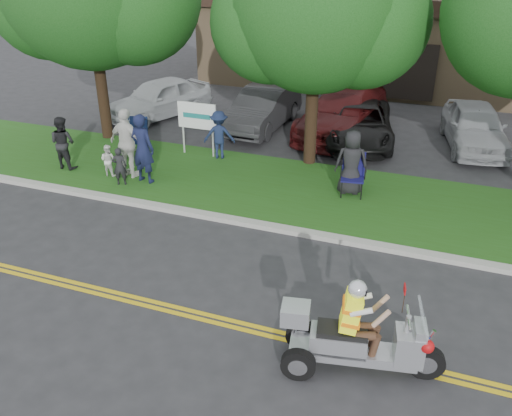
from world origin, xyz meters
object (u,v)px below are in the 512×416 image
(spectator_adult_mid, at_px, (63,143))
(parked_car_mid, at_px, (360,123))
(spectator_adult_right, at_px, (127,143))
(parked_car_far_left, at_px, (159,98))
(trike_scooter, at_px, (355,340))
(spectator_adult_left, at_px, (143,148))
(parked_car_right, at_px, (343,112))
(lawn_chair_a, at_px, (137,134))
(parked_car_far_right, at_px, (475,126))
(lawn_chair_b, at_px, (353,171))
(parked_car_left, at_px, (263,109))

(spectator_adult_mid, distance_m, parked_car_mid, 9.37)
(spectator_adult_mid, bearing_deg, spectator_adult_right, -174.15)
(spectator_adult_right, xyz_separation_m, parked_car_far_left, (-2.11, 5.44, -0.36))
(trike_scooter, bearing_deg, spectator_adult_left, 132.39)
(parked_car_right, bearing_deg, spectator_adult_left, -116.85)
(parked_car_far_left, bearing_deg, parked_car_right, 27.32)
(parked_car_far_left, bearing_deg, spectator_adult_right, -46.34)
(spectator_adult_left, xyz_separation_m, parked_car_right, (4.21, 6.18, -0.30))
(lawn_chair_a, bearing_deg, parked_car_far_right, 11.35)
(spectator_adult_right, bearing_deg, spectator_adult_mid, 11.44)
(lawn_chair_a, height_order, parked_car_far_right, parked_car_far_right)
(trike_scooter, bearing_deg, parked_car_far_left, 120.80)
(lawn_chair_b, relative_size, spectator_adult_mid, 0.72)
(parked_car_far_right, bearing_deg, parked_car_left, 173.54)
(trike_scooter, distance_m, spectator_adult_right, 9.10)
(spectator_adult_left, distance_m, parked_car_far_right, 10.57)
(trike_scooter, bearing_deg, lawn_chair_a, 129.04)
(trike_scooter, relative_size, spectator_adult_mid, 1.69)
(spectator_adult_right, bearing_deg, spectator_adult_left, 173.63)
(spectator_adult_mid, bearing_deg, lawn_chair_a, -128.24)
(parked_car_far_right, bearing_deg, spectator_adult_right, -156.95)
(spectator_adult_right, height_order, parked_car_left, spectator_adult_right)
(spectator_adult_left, height_order, spectator_adult_right, spectator_adult_right)
(spectator_adult_left, xyz_separation_m, spectator_adult_mid, (-2.70, 0.04, -0.20))
(trike_scooter, distance_m, parked_car_far_left, 14.33)
(parked_car_left, height_order, parked_car_right, parked_car_right)
(spectator_adult_mid, xyz_separation_m, parked_car_far_left, (0.01, 5.55, -0.15))
(parked_car_far_left, distance_m, parked_car_mid, 7.59)
(parked_car_right, bearing_deg, lawn_chair_a, -133.21)
(spectator_adult_mid, bearing_deg, spectator_adult_left, -177.99)
(spectator_adult_left, bearing_deg, spectator_adult_mid, 6.20)
(spectator_adult_mid, distance_m, parked_car_right, 9.24)
(lawn_chair_a, height_order, spectator_adult_left, spectator_adult_left)
(spectator_adult_right, distance_m, parked_car_mid, 7.68)
(spectator_adult_left, bearing_deg, trike_scooter, 150.41)
(parked_car_left, bearing_deg, parked_car_mid, -0.77)
(trike_scooter, relative_size, parked_car_far_left, 0.61)
(spectator_adult_mid, relative_size, parked_car_far_left, 0.36)
(parked_car_left, bearing_deg, trike_scooter, -60.82)
(parked_car_mid, bearing_deg, parked_car_far_left, 168.53)
(parked_car_far_left, height_order, parked_car_mid, parked_car_far_left)
(trike_scooter, xyz_separation_m, parked_car_far_left, (-9.52, 10.70, 0.13))
(parked_car_left, bearing_deg, spectator_adult_left, -101.32)
(lawn_chair_a, relative_size, lawn_chair_b, 1.05)
(lawn_chair_a, bearing_deg, parked_car_far_left, 96.41)
(spectator_adult_right, bearing_deg, parked_car_far_left, -60.25)
(parked_car_left, xyz_separation_m, parked_car_right, (2.80, 0.47, 0.06))
(parked_car_left, bearing_deg, lawn_chair_a, -120.96)
(spectator_adult_mid, xyz_separation_m, parked_car_right, (6.91, 6.14, -0.11))
(trike_scooter, bearing_deg, parked_car_mid, 89.44)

